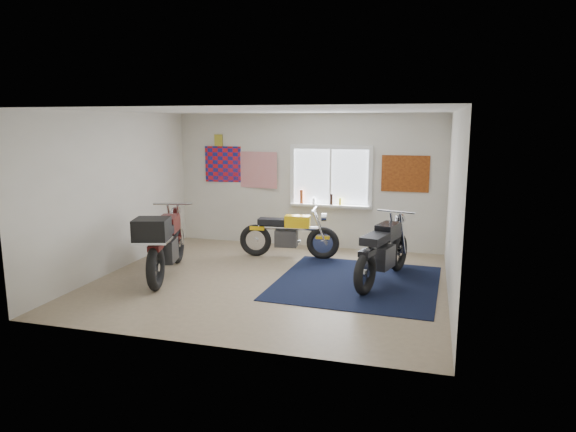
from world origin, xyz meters
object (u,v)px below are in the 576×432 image
(navy_rug, at_px, (357,282))
(yellow_triumph, at_px, (288,236))
(black_chrome_bike, at_px, (383,253))
(maroon_tourer, at_px, (164,243))

(navy_rug, xyz_separation_m, yellow_triumph, (-1.47, 1.22, 0.42))
(black_chrome_bike, bearing_deg, navy_rug, 131.09)
(yellow_triumph, bearing_deg, navy_rug, -45.02)
(yellow_triumph, relative_size, black_chrome_bike, 0.92)
(maroon_tourer, bearing_deg, yellow_triumph, -56.97)
(black_chrome_bike, bearing_deg, yellow_triumph, 76.43)
(navy_rug, bearing_deg, maroon_tourer, -168.91)
(navy_rug, height_order, maroon_tourer, maroon_tourer)
(yellow_triumph, bearing_deg, black_chrome_bike, -34.67)
(navy_rug, relative_size, black_chrome_bike, 1.25)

